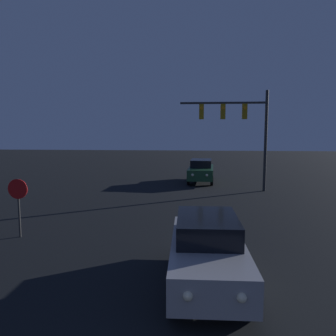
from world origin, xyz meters
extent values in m
cube|color=#99999E|center=(1.47, 7.08, 0.72)|extent=(1.79, 4.20, 0.72)
cube|color=black|center=(1.47, 7.29, 1.34)|extent=(1.48, 2.13, 0.52)
cylinder|color=black|center=(2.28, 5.81, 0.35)|extent=(0.20, 0.71, 0.71)
cylinder|color=black|center=(0.74, 5.77, 0.35)|extent=(0.20, 0.71, 0.71)
cylinder|color=black|center=(2.21, 8.39, 0.35)|extent=(0.20, 0.71, 0.71)
cylinder|color=black|center=(0.67, 8.35, 0.35)|extent=(0.20, 0.71, 0.71)
sphere|color=#F9EFC6|center=(1.99, 4.99, 0.79)|extent=(0.18, 0.18, 0.18)
sphere|color=#F9EFC6|center=(1.07, 4.97, 0.79)|extent=(0.18, 0.18, 0.18)
cube|color=#1E4728|center=(1.53, 22.63, 0.72)|extent=(1.90, 4.25, 0.72)
cube|color=black|center=(1.55, 22.84, 1.34)|extent=(1.54, 2.17, 0.52)
cylinder|color=black|center=(2.24, 21.30, 0.35)|extent=(0.22, 0.72, 0.71)
cylinder|color=black|center=(0.69, 21.39, 0.35)|extent=(0.22, 0.72, 0.71)
cylinder|color=black|center=(2.37, 23.88, 0.35)|extent=(0.22, 0.72, 0.71)
cylinder|color=black|center=(0.83, 23.96, 0.35)|extent=(0.22, 0.72, 0.71)
sphere|color=#F9EFC6|center=(1.88, 20.51, 0.79)|extent=(0.18, 0.18, 0.18)
sphere|color=#F9EFC6|center=(0.96, 20.56, 0.79)|extent=(0.18, 0.18, 0.18)
cylinder|color=#2D2D2D|center=(5.31, 19.57, 3.00)|extent=(0.18, 0.18, 6.00)
cube|color=#2D2D2D|center=(2.75, 19.57, 5.28)|extent=(5.11, 0.12, 0.12)
cube|color=#A57F14|center=(4.03, 19.57, 4.77)|extent=(0.28, 0.28, 0.90)
cylinder|color=orange|center=(4.03, 19.42, 4.97)|extent=(0.20, 0.02, 0.20)
cube|color=#A57F14|center=(2.75, 19.57, 4.77)|extent=(0.28, 0.28, 0.90)
cylinder|color=orange|center=(2.75, 19.42, 4.97)|extent=(0.20, 0.02, 0.20)
cube|color=#A57F14|center=(1.48, 19.57, 4.77)|extent=(0.28, 0.28, 0.90)
cylinder|color=orange|center=(1.48, 19.42, 4.97)|extent=(0.20, 0.02, 0.20)
cylinder|color=#2D2D2D|center=(-4.82, 10.03, 1.01)|extent=(0.07, 0.07, 2.02)
cylinder|color=red|center=(-4.82, 10.01, 1.68)|extent=(0.68, 0.03, 0.68)
camera|label=1|loc=(1.19, -0.41, 3.63)|focal=35.00mm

